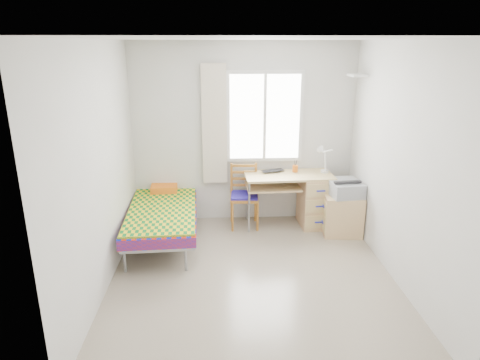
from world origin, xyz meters
name	(u,v)px	position (x,y,z in m)	size (l,w,h in m)	color
floor	(252,276)	(0.00, 0.00, 0.00)	(3.50, 3.50, 0.00)	#BCAD93
ceiling	(254,39)	(0.00, 0.00, 2.60)	(3.50, 3.50, 0.00)	white
wall_back	(244,134)	(0.00, 1.75, 1.30)	(3.20, 3.20, 0.00)	silver
wall_left	(100,170)	(-1.60, 0.00, 1.30)	(3.50, 3.50, 0.00)	silver
wall_right	(401,166)	(1.60, 0.00, 1.30)	(3.50, 3.50, 0.00)	silver
window	(265,117)	(0.30, 1.73, 1.55)	(1.10, 0.04, 1.30)	white
curtain	(214,125)	(-0.42, 1.68, 1.45)	(0.35, 0.05, 1.70)	beige
floating_shelf	(357,75)	(1.49, 1.40, 2.15)	(0.20, 0.32, 0.03)	white
bed	(163,211)	(-1.12, 1.09, 0.40)	(0.98, 1.94, 0.82)	#92949A
desk	(311,197)	(0.96, 1.44, 0.42)	(1.27, 0.63, 0.78)	#DBC173
chair	(245,192)	(0.00, 1.47, 0.51)	(0.42, 0.42, 0.92)	#B06822
cabinet	(342,214)	(1.34, 1.12, 0.28)	(0.56, 0.51, 0.57)	tan
printer	(345,188)	(1.35, 1.13, 0.67)	(0.47, 0.53, 0.21)	gray
laptop	(274,172)	(0.43, 1.52, 0.79)	(0.34, 0.22, 0.03)	black
pen_cup	(295,169)	(0.74, 1.56, 0.83)	(0.08, 0.08, 0.10)	orange
task_lamp	(323,156)	(1.10, 1.39, 1.05)	(0.23, 0.33, 0.44)	white
book	(276,187)	(0.44, 1.43, 0.59)	(0.16, 0.22, 0.02)	gray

